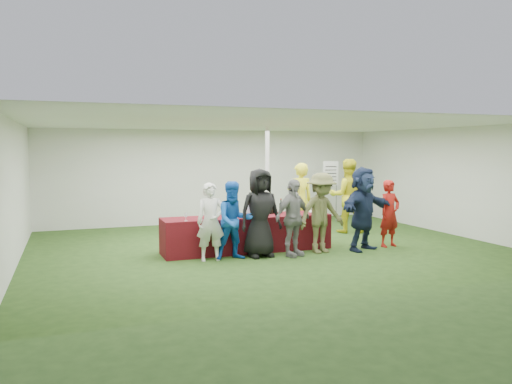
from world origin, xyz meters
name	(u,v)px	position (x,y,z in m)	size (l,w,h in m)	color
ground	(266,247)	(0.00, 0.00, 0.00)	(60.00, 60.00, 0.00)	#284719
tent	(267,182)	(0.50, 1.20, 1.35)	(10.00, 10.00, 10.00)	white
serving_table	(247,233)	(-0.54, -0.26, 0.38)	(3.60, 0.80, 0.75)	maroon
wine_bottles	(269,208)	(0.01, -0.12, 0.87)	(0.64, 0.15, 0.32)	black
wine_glasses	(231,213)	(-0.99, -0.52, 0.86)	(2.75, 0.12, 0.16)	silver
water_bottle	(248,210)	(-0.49, -0.18, 0.85)	(0.07, 0.07, 0.23)	silver
bar_towel	(314,211)	(1.07, -0.21, 0.77)	(0.25, 0.18, 0.03)	white
dump_bucket	(319,210)	(1.04, -0.48, 0.84)	(0.24, 0.24, 0.18)	slate
wine_list_sign	(331,178)	(3.07, 2.66, 1.32)	(0.50, 0.03, 1.80)	slate
staff_pourer	(300,200)	(1.19, 0.79, 0.91)	(0.67, 0.44, 1.82)	yellow
staff_back	(347,196)	(2.67, 1.05, 0.95)	(0.92, 0.72, 1.90)	gold
customer_0	(211,222)	(-1.51, -0.87, 0.76)	(0.55, 0.36, 1.51)	silver
customer_1	(234,221)	(-1.05, -0.94, 0.77)	(0.75, 0.58, 1.54)	#134FB0
customer_2	(260,213)	(-0.49, -0.88, 0.89)	(0.87, 0.56, 1.77)	black
customer_3	(293,218)	(0.13, -1.08, 0.78)	(0.92, 0.38, 1.56)	slate
customer_4	(321,213)	(0.83, -0.98, 0.84)	(1.08, 0.62, 1.67)	brown
customer_5	(363,209)	(1.79, -1.06, 0.89)	(1.66, 0.53, 1.79)	#16213C
customer_6	(390,213)	(2.56, -0.92, 0.74)	(0.54, 0.35, 1.48)	maroon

